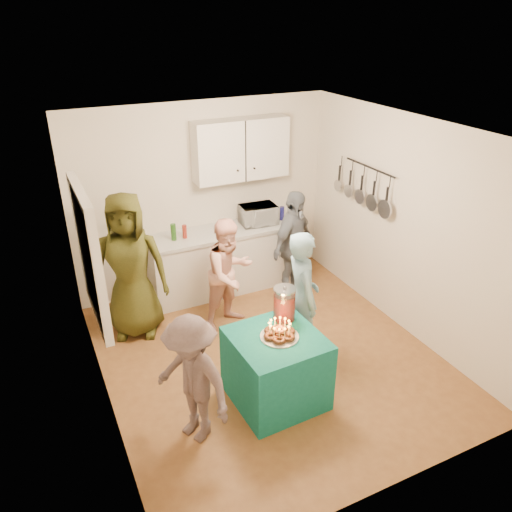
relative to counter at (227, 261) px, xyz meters
name	(u,v)px	position (x,y,z in m)	size (l,w,h in m)	color
floor	(269,357)	(-0.20, -1.70, -0.43)	(4.00, 4.00, 0.00)	brown
ceiling	(272,131)	(-0.20, -1.70, 2.17)	(4.00, 4.00, 0.00)	white
back_wall	(204,198)	(-0.20, 0.30, 0.87)	(3.60, 3.60, 0.00)	silver
left_wall	(93,295)	(-2.00, -1.70, 0.87)	(4.00, 4.00, 0.00)	silver
right_wall	(406,227)	(1.60, -1.70, 0.87)	(4.00, 4.00, 0.00)	silver
window_night	(87,256)	(-1.97, -1.40, 1.12)	(0.04, 1.00, 1.20)	black
counter	(227,261)	(0.00, 0.00, 0.00)	(2.20, 0.58, 0.86)	white
countertop	(226,231)	(0.00, 0.00, 0.46)	(2.24, 0.62, 0.05)	beige
upper_cabinet	(241,149)	(0.30, 0.15, 1.52)	(1.30, 0.30, 0.80)	white
pot_rack	(366,187)	(1.52, -1.00, 1.17)	(0.12, 1.00, 0.60)	black
microwave	(258,215)	(0.48, 0.00, 0.62)	(0.49, 0.33, 0.27)	white
party_table	(276,368)	(-0.45, -2.33, -0.05)	(0.85, 0.85, 0.76)	#0F685C
donut_cake	(280,329)	(-0.42, -2.34, 0.42)	(0.38, 0.38, 0.18)	#381C0C
punch_jar	(284,305)	(-0.23, -2.08, 0.50)	(0.22, 0.22, 0.34)	#B90E10
man_birthday	(302,298)	(0.13, -1.82, 0.35)	(0.57, 0.37, 1.56)	#91C0D3
woman_back_left	(130,266)	(-1.44, -0.51, 0.48)	(0.89, 0.58, 1.81)	#65661D
woman_back_center	(230,274)	(-0.32, -0.85, 0.28)	(0.69, 0.54, 1.42)	#FF9485
woman_back_right	(293,245)	(0.73, -0.57, 0.33)	(0.89, 0.37, 1.52)	black
child_near_left	(192,380)	(-1.36, -2.44, 0.22)	(0.84, 0.48, 1.30)	#544344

